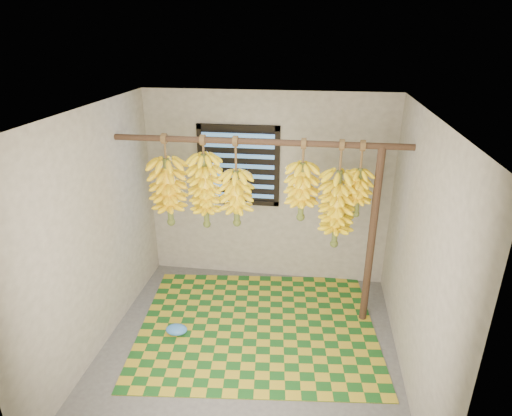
% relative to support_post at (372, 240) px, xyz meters
% --- Properties ---
extents(floor, '(3.00, 3.00, 0.01)m').
position_rel_support_post_xyz_m(floor, '(-1.20, -0.70, -1.00)').
color(floor, '#4B4B4B').
rests_on(floor, ground).
extents(ceiling, '(3.00, 3.00, 0.01)m').
position_rel_support_post_xyz_m(ceiling, '(-1.20, -0.70, 1.40)').
color(ceiling, silver).
rests_on(ceiling, wall_back).
extents(wall_back, '(3.00, 0.01, 2.40)m').
position_rel_support_post_xyz_m(wall_back, '(-1.20, 0.80, 0.20)').
color(wall_back, slate).
rests_on(wall_back, floor).
extents(wall_left, '(0.01, 3.00, 2.40)m').
position_rel_support_post_xyz_m(wall_left, '(-2.71, -0.70, 0.20)').
color(wall_left, slate).
rests_on(wall_left, floor).
extents(wall_right, '(0.01, 3.00, 2.40)m').
position_rel_support_post_xyz_m(wall_right, '(0.30, -0.70, 0.20)').
color(wall_right, slate).
rests_on(wall_right, floor).
extents(window, '(1.00, 0.04, 1.00)m').
position_rel_support_post_xyz_m(window, '(-1.55, 0.78, 0.50)').
color(window, black).
rests_on(window, wall_back).
extents(hanging_pole, '(3.00, 0.06, 0.06)m').
position_rel_support_post_xyz_m(hanging_pole, '(-1.20, 0.00, 1.00)').
color(hanging_pole, '#442E20').
rests_on(hanging_pole, wall_left).
extents(support_post, '(0.08, 0.08, 2.00)m').
position_rel_support_post_xyz_m(support_post, '(0.00, 0.00, 0.00)').
color(support_post, '#442E20').
rests_on(support_post, floor).
extents(woven_mat, '(2.75, 2.30, 0.01)m').
position_rel_support_post_xyz_m(woven_mat, '(-1.16, -0.31, -0.99)').
color(woven_mat, '#174F19').
rests_on(woven_mat, floor).
extents(plastic_bag, '(0.24, 0.18, 0.10)m').
position_rel_support_post_xyz_m(plastic_bag, '(-2.00, -0.56, -0.94)').
color(plastic_bag, '#3A7DD8').
rests_on(plastic_bag, woven_mat).
extents(banana_bunch_a, '(0.38, 0.38, 1.01)m').
position_rel_support_post_xyz_m(banana_bunch_a, '(-2.17, -0.00, 0.42)').
color(banana_bunch_a, brown).
rests_on(banana_bunch_a, hanging_pole).
extents(banana_bunch_b, '(0.34, 0.34, 1.01)m').
position_rel_support_post_xyz_m(banana_bunch_b, '(-1.76, -0.00, 0.45)').
color(banana_bunch_b, brown).
rests_on(banana_bunch_b, hanging_pole).
extents(banana_bunch_c, '(0.34, 0.34, 0.97)m').
position_rel_support_post_xyz_m(banana_bunch_c, '(-1.43, 0.00, 0.39)').
color(banana_bunch_c, brown).
rests_on(banana_bunch_c, hanging_pole).
extents(banana_bunch_d, '(0.32, 0.32, 0.86)m').
position_rel_support_post_xyz_m(banana_bunch_d, '(-0.75, -0.00, 0.50)').
color(banana_bunch_d, brown).
rests_on(banana_bunch_d, hanging_pole).
extents(banana_bunch_e, '(0.37, 0.37, 1.14)m').
position_rel_support_post_xyz_m(banana_bunch_e, '(-0.38, 0.00, 0.32)').
color(banana_bunch_e, brown).
rests_on(banana_bunch_e, hanging_pole).
extents(banana_bunch_f, '(0.27, 0.27, 0.79)m').
position_rel_support_post_xyz_m(banana_bunch_f, '(-0.18, 0.00, 0.52)').
color(banana_bunch_f, brown).
rests_on(banana_bunch_f, hanging_pole).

